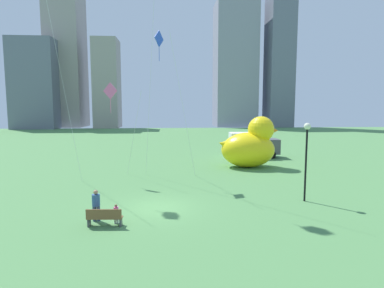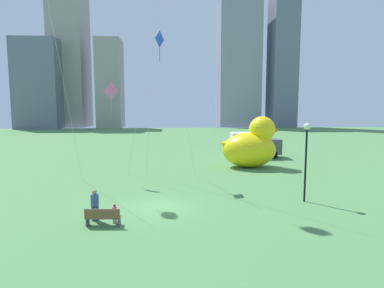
{
  "view_description": "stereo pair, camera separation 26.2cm",
  "coord_description": "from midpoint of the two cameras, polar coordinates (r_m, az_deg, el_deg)",
  "views": [
    {
      "loc": [
        0.72,
        -18.4,
        5.84
      ],
      "look_at": [
        2.37,
        4.74,
        3.15
      ],
      "focal_mm": 30.5,
      "sensor_mm": 36.0,
      "label": 1
    },
    {
      "loc": [
        0.98,
        -18.42,
        5.84
      ],
      "look_at": [
        2.37,
        4.74,
        3.15
      ],
      "focal_mm": 30.5,
      "sensor_mm": 36.0,
      "label": 2
    }
  ],
  "objects": [
    {
      "name": "kite_pink",
      "position": [
        26.21,
        -14.15,
        8.45
      ],
      "size": [
        3.04,
        3.32,
        7.66
      ],
      "color": "silver",
      "rests_on": "ground"
    },
    {
      "name": "person_child",
      "position": [
        17.11,
        -13.57,
        -11.62
      ],
      "size": [
        0.24,
        0.24,
        0.98
      ],
      "color": "silver",
      "rests_on": "ground"
    },
    {
      "name": "city_skyline",
      "position": [
        94.59,
        -6.98,
        13.3
      ],
      "size": [
        75.01,
        17.38,
        40.43
      ],
      "color": "slate",
      "rests_on": "ground"
    },
    {
      "name": "person_adult",
      "position": [
        17.59,
        -16.84,
        -10.0
      ],
      "size": [
        0.4,
        0.4,
        1.62
      ],
      "color": "#38476B",
      "rests_on": "ground"
    },
    {
      "name": "box_truck",
      "position": [
        37.93,
        10.35,
        -0.16
      ],
      "size": [
        5.62,
        2.56,
        2.85
      ],
      "color": "white",
      "rests_on": "ground"
    },
    {
      "name": "ground_plane",
      "position": [
        19.33,
        -6.52,
        -11.01
      ],
      "size": [
        140.0,
        140.0,
        0.0
      ],
      "primitive_type": "plane",
      "color": "#4F854A"
    },
    {
      "name": "kite_blue",
      "position": [
        26.6,
        -5.72,
        16.82
      ],
      "size": [
        3.27,
        3.73,
        11.72
      ],
      "color": "silver",
      "rests_on": "ground"
    },
    {
      "name": "park_bench",
      "position": [
        16.84,
        -15.51,
        -12.2
      ],
      "size": [
        1.74,
        0.55,
        0.9
      ],
      "color": "brown",
      "rests_on": "ground"
    },
    {
      "name": "lamppost",
      "position": [
        20.93,
        19.07,
        -0.19
      ],
      "size": [
        0.41,
        0.41,
        4.85
      ],
      "color": "black",
      "rests_on": "ground"
    },
    {
      "name": "giant_inflatable_duck",
      "position": [
        31.77,
        9.9,
        -0.27
      ],
      "size": [
        5.91,
        3.79,
        4.9
      ],
      "color": "yellow",
      "rests_on": "ground"
    }
  ]
}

